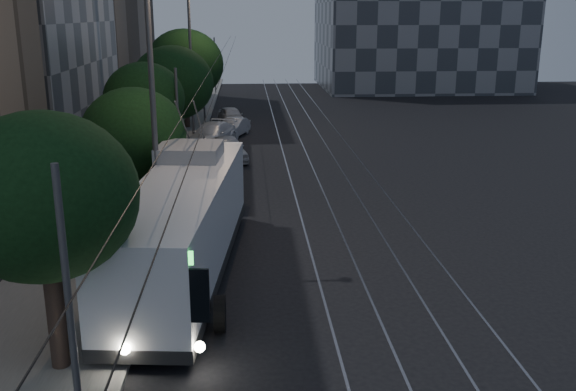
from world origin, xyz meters
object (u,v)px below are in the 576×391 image
(car_white_c, at_px, (234,127))
(streetlamp_near, at_px, (164,67))
(trolleybus, at_px, (185,224))
(car_white_a, at_px, (228,149))
(pickup_silver, at_px, (200,177))
(car_white_b, at_px, (212,135))
(car_white_d, at_px, (231,116))
(streetlamp_far, at_px, (196,41))

(car_white_c, bearing_deg, streetlamp_near, -76.27)
(trolleybus, bearing_deg, car_white_a, 92.31)
(pickup_silver, height_order, car_white_c, pickup_silver)
(pickup_silver, distance_m, car_white_a, 7.65)
(car_white_a, bearing_deg, car_white_b, 90.99)
(car_white_d, bearing_deg, pickup_silver, -106.74)
(car_white_b, relative_size, streetlamp_near, 0.46)
(trolleybus, relative_size, streetlamp_near, 1.15)
(car_white_a, relative_size, car_white_d, 1.07)
(car_white_a, relative_size, car_white_b, 0.82)
(car_white_c, bearing_deg, streetlamp_far, -172.16)
(streetlamp_far, bearing_deg, car_white_d, 64.27)
(car_white_a, bearing_deg, pickup_silver, -113.21)
(trolleybus, relative_size, car_white_c, 3.41)
(car_white_d, relative_size, streetlamp_far, 0.36)
(pickup_silver, xyz_separation_m, car_white_b, (-0.02, 11.87, -0.14))
(trolleybus, bearing_deg, pickup_silver, 96.64)
(car_white_d, bearing_deg, car_white_c, -100.59)
(pickup_silver, height_order, car_white_b, pickup_silver)
(trolleybus, distance_m, car_white_b, 21.59)
(pickup_silver, height_order, car_white_d, pickup_silver)
(car_white_c, bearing_deg, car_white_a, -73.12)
(pickup_silver, relative_size, streetlamp_near, 0.57)
(car_white_b, height_order, car_white_c, car_white_b)
(car_white_c, height_order, car_white_d, car_white_d)
(car_white_c, relative_size, streetlamp_far, 0.34)
(pickup_silver, distance_m, car_white_b, 11.87)
(car_white_d, bearing_deg, car_white_b, -111.10)
(pickup_silver, bearing_deg, trolleybus, -105.79)
(car_white_a, distance_m, car_white_c, 7.88)
(car_white_a, xyz_separation_m, car_white_d, (-0.07, 12.88, -0.05))
(car_white_c, bearing_deg, car_white_d, 111.39)
(pickup_silver, relative_size, car_white_c, 1.70)
(trolleybus, bearing_deg, car_white_b, 96.12)
(trolleybus, xyz_separation_m, streetlamp_far, (-1.27, 25.60, 4.87))
(car_white_a, bearing_deg, trolleybus, -107.72)
(trolleybus, xyz_separation_m, car_white_a, (0.99, 17.26, -1.05))
(car_white_d, bearing_deg, car_white_a, -103.35)
(car_white_b, distance_m, car_white_d, 8.64)
(streetlamp_near, bearing_deg, car_white_b, 88.62)
(car_white_d, xyz_separation_m, streetlamp_far, (-2.19, -4.55, 5.97))
(car_white_b, height_order, streetlamp_far, streetlamp_far)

